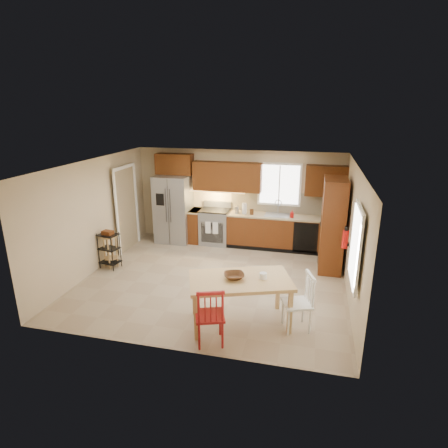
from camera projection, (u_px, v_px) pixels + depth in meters
name	position (u px, v px, depth m)	size (l,w,h in m)	color
floor	(214.00, 280.00, 8.09)	(5.50, 5.50, 0.00)	tan
ceiling	(213.00, 164.00, 7.33)	(5.50, 5.00, 0.02)	silver
wall_back	(238.00, 197.00, 10.03)	(5.50, 0.02, 2.50)	#CCB793
wall_front	(169.00, 276.00, 5.40)	(5.50, 0.02, 2.50)	#CCB793
wall_left	(94.00, 216.00, 8.33)	(0.02, 5.00, 2.50)	#CCB793
wall_right	(353.00, 235.00, 7.10)	(0.02, 5.00, 2.50)	#CCB793
refrigerator	(174.00, 209.00, 10.16)	(0.92, 0.75, 1.82)	gray
range_stove	(215.00, 227.00, 10.10)	(0.76, 0.63, 0.92)	gray
base_cabinet_narrow	(196.00, 226.00, 10.24)	(0.30, 0.60, 0.90)	#582B10
base_cabinet_run	(284.00, 232.00, 9.71)	(2.92, 0.60, 0.90)	#582B10
dishwasher	(305.00, 238.00, 9.31)	(0.60, 0.02, 0.78)	black
backsplash	(286.00, 203.00, 9.75)	(2.92, 0.03, 0.55)	beige
upper_over_fridge	(174.00, 164.00, 9.99)	(1.00, 0.35, 0.55)	#542D0E
upper_left_block	(227.00, 177.00, 9.75)	(1.80, 0.35, 0.75)	#542D0E
upper_right_block	(326.00, 181.00, 9.19)	(1.00, 0.35, 0.75)	#542D0E
window_back	(279.00, 184.00, 9.64)	(1.12, 0.04, 1.12)	white
sink	(277.00, 217.00, 9.63)	(0.62, 0.46, 0.16)	gray
undercab_glow	(216.00, 191.00, 9.91)	(1.60, 0.30, 0.01)	#FFBF66
soap_bottle	(292.00, 214.00, 9.41)	(0.09, 0.09, 0.19)	red
paper_towel	(244.00, 208.00, 9.71)	(0.12, 0.12, 0.28)	white
canister_steel	(237.00, 210.00, 9.77)	(0.11, 0.11, 0.18)	gray
canister_wood	(252.00, 212.00, 9.66)	(0.10, 0.10, 0.14)	#522A15
pantry	(333.00, 225.00, 8.35)	(0.50, 0.95, 2.10)	#582B10
fire_extinguisher	(345.00, 239.00, 7.31)	(0.12, 0.12, 0.36)	red
window_right	(356.00, 246.00, 5.99)	(0.04, 1.02, 1.32)	white
doorway	(126.00, 210.00, 9.57)	(0.04, 0.95, 2.10)	#8C7A59
dining_table	(240.00, 302.00, 6.37)	(1.69, 0.95, 0.82)	tan
chair_red	(210.00, 314.00, 5.82)	(0.46, 0.46, 0.99)	#A8191A
chair_white	(297.00, 302.00, 6.18)	(0.46, 0.46, 0.99)	white
table_bowl	(234.00, 279.00, 6.27)	(0.34, 0.34, 0.08)	#522A15
table_jar	(263.00, 277.00, 6.25)	(0.13, 0.13, 0.16)	white
bar_stool	(111.00, 251.00, 8.63)	(0.38, 0.38, 0.77)	tan
utility_cart	(109.00, 250.00, 8.58)	(0.42, 0.33, 0.85)	black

